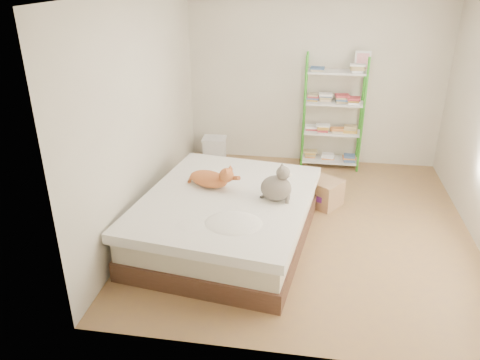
% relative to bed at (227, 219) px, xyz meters
% --- Properties ---
extents(room, '(3.81, 4.21, 2.61)m').
position_rel_bed_xyz_m(room, '(0.86, 0.50, 1.02)').
color(room, '#886548').
rests_on(room, ground).
extents(bed, '(2.02, 2.39, 0.55)m').
position_rel_bed_xyz_m(bed, '(0.00, 0.00, 0.00)').
color(bed, brown).
rests_on(bed, ground).
extents(orange_cat, '(0.63, 0.48, 0.22)m').
position_rel_bed_xyz_m(orange_cat, '(-0.24, 0.22, 0.39)').
color(orange_cat, '#DC6132').
rests_on(orange_cat, bed).
extents(grey_cat, '(0.37, 0.31, 0.40)m').
position_rel_bed_xyz_m(grey_cat, '(0.53, -0.00, 0.48)').
color(grey_cat, gray).
rests_on(grey_cat, bed).
extents(shelf_unit, '(0.90, 0.36, 1.74)m').
position_rel_bed_xyz_m(shelf_unit, '(1.17, 2.38, 0.52)').
color(shelf_unit, green).
rests_on(shelf_unit, ground).
extents(cardboard_box, '(0.62, 0.65, 0.39)m').
position_rel_bed_xyz_m(cardboard_box, '(1.04, 1.07, -0.11)').
color(cardboard_box, tan).
rests_on(cardboard_box, ground).
extents(white_bin, '(0.37, 0.32, 0.41)m').
position_rel_bed_xyz_m(white_bin, '(-0.61, 2.23, -0.07)').
color(white_bin, white).
rests_on(white_bin, ground).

